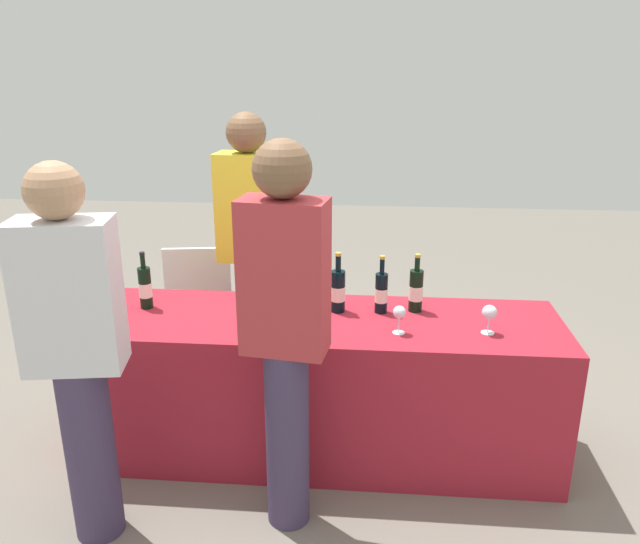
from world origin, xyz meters
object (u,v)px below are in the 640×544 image
(wine_glass_2, at_px, (489,314))
(guest_1, at_px, (285,325))
(menu_board, at_px, (200,307))
(wine_bottle_0, at_px, (145,287))
(guest_0, at_px, (76,347))
(wine_bottle_3, at_px, (381,292))
(wine_glass_0, at_px, (290,313))
(wine_bottle_4, at_px, (416,290))
(wine_bottle_2, at_px, (338,290))
(wine_glass_1, at_px, (399,313))
(server_pouring, at_px, (250,243))
(wine_bottle_1, at_px, (285,288))

(wine_glass_2, distance_m, guest_1, 1.03)
(guest_1, xyz_separation_m, menu_board, (-0.82, 1.52, -0.56))
(wine_bottle_0, height_order, guest_0, guest_0)
(wine_bottle_3, relative_size, wine_glass_0, 2.31)
(wine_bottle_3, xyz_separation_m, guest_1, (-0.41, -0.67, 0.09))
(wine_bottle_0, relative_size, wine_bottle_4, 0.99)
(wine_glass_2, bearing_deg, wine_bottle_3, 156.71)
(guest_1, bearing_deg, wine_bottle_2, 82.41)
(wine_bottle_0, height_order, menu_board, wine_bottle_0)
(wine_glass_0, distance_m, guest_1, 0.40)
(wine_glass_1, bearing_deg, wine_bottle_2, 140.86)
(wine_bottle_0, xyz_separation_m, guest_0, (-0.01, -0.78, 0.03))
(wine_bottle_4, xyz_separation_m, menu_board, (-1.40, 0.81, -0.47))
(wine_bottle_4, height_order, wine_glass_1, wine_bottle_4)
(wine_glass_1, height_order, guest_1, guest_1)
(wine_bottle_2, relative_size, wine_bottle_3, 1.04)
(wine_bottle_3, bearing_deg, wine_glass_0, -147.50)
(wine_bottle_2, xyz_separation_m, guest_1, (-0.18, -0.66, 0.09))
(wine_glass_0, xyz_separation_m, menu_board, (-0.78, 1.13, -0.45))
(wine_bottle_4, height_order, guest_0, guest_0)
(guest_0, height_order, guest_1, guest_1)
(wine_glass_2, bearing_deg, wine_glass_0, -176.47)
(server_pouring, relative_size, guest_1, 1.00)
(wine_bottle_0, distance_m, wine_bottle_2, 1.02)
(server_pouring, bearing_deg, wine_bottle_2, 141.48)
(wine_bottle_3, height_order, wine_glass_1, wine_bottle_3)
(wine_glass_0, height_order, guest_0, guest_0)
(wine_bottle_0, xyz_separation_m, menu_board, (0.02, 0.89, -0.47))
(wine_bottle_0, relative_size, wine_bottle_1, 1.02)
(guest_0, bearing_deg, wine_bottle_4, 21.94)
(wine_bottle_0, bearing_deg, wine_bottle_3, 1.95)
(menu_board, bearing_deg, wine_bottle_0, -99.43)
(wine_glass_0, height_order, menu_board, wine_glass_0)
(server_pouring, xyz_separation_m, guest_0, (-0.46, -1.37, -0.05))
(wine_glass_1, bearing_deg, wine_bottle_3, 108.25)
(wine_bottle_2, relative_size, wine_glass_2, 2.22)
(wine_bottle_0, bearing_deg, wine_bottle_2, 2.06)
(wine_bottle_3, height_order, wine_glass_2, wine_bottle_3)
(wine_bottle_0, bearing_deg, wine_glass_2, -5.82)
(wine_bottle_3, xyz_separation_m, wine_glass_2, (0.51, -0.22, -0.01))
(wine_glass_0, bearing_deg, guest_0, -146.34)
(wine_bottle_2, xyz_separation_m, wine_glass_0, (-0.21, -0.27, -0.02))
(wine_bottle_0, distance_m, wine_glass_1, 1.34)
(guest_0, height_order, menu_board, guest_0)
(wine_bottle_4, bearing_deg, wine_bottle_3, -168.70)
(wine_bottle_0, relative_size, menu_board, 0.37)
(wine_bottle_2, relative_size, wine_glass_0, 2.41)
(wine_bottle_2, height_order, wine_bottle_3, wine_bottle_2)
(menu_board, bearing_deg, guest_0, -99.18)
(guest_0, bearing_deg, menu_board, 80.22)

